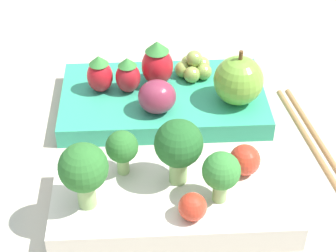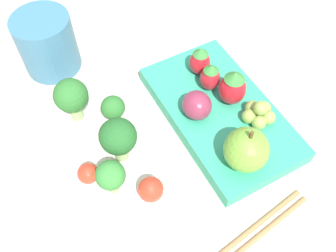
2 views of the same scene
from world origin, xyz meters
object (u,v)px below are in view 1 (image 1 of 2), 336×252
object	(u,v)px
broccoli_floret_2	(122,148)
cherry_tomato_0	(193,207)
grape_cluster	(194,67)
chopsticks_pair	(321,150)
broccoli_floret_1	(221,172)
strawberry_2	(100,74)
broccoli_floret_3	(179,146)
strawberry_1	(157,64)
cherry_tomato_1	(245,160)
apple	(238,80)
strawberry_0	(128,75)
broccoli_floret_0	(84,170)
bento_box_fruit	(163,100)
bento_box_savoury	(174,202)
plum	(157,97)

from	to	relation	value
broccoli_floret_2	cherry_tomato_0	xyz separation A→B (m)	(-0.05, 0.06, -0.02)
grape_cluster	chopsticks_pair	world-z (taller)	grape_cluster
broccoli_floret_2	grape_cluster	size ratio (longest dim) A/B	1.05
broccoli_floret_1	strawberry_2	bearing A→B (deg)	-61.30
broccoli_floret_3	strawberry_1	size ratio (longest dim) A/B	1.20
broccoli_floret_1	cherry_tomato_1	distance (m)	0.04
broccoli_floret_1	apple	bearing A→B (deg)	-107.16
apple	chopsticks_pair	size ratio (longest dim) A/B	0.28
broccoli_floret_2	strawberry_0	world-z (taller)	broccoli_floret_2
strawberry_2	broccoli_floret_0	bearing A→B (deg)	85.87
broccoli_floret_1	cherry_tomato_0	bearing A→B (deg)	34.41
chopsticks_pair	strawberry_1	bearing A→B (deg)	-35.11
broccoli_floret_2	broccoli_floret_0	bearing A→B (deg)	49.29
broccoli_floret_2	apple	size ratio (longest dim) A/B	0.72
broccoli_floret_1	cherry_tomato_0	size ratio (longest dim) A/B	2.06
broccoli_floret_3	strawberry_0	size ratio (longest dim) A/B	1.54
broccoli_floret_3	strawberry_2	xyz separation A→B (m)	(0.06, -0.15, -0.02)
bento_box_fruit	broccoli_floret_3	size ratio (longest dim) A/B	3.58
apple	bento_box_fruit	bearing A→B (deg)	-17.55
bento_box_fruit	broccoli_floret_1	size ratio (longest dim) A/B	4.64
bento_box_savoury	broccoli_floret_1	xyz separation A→B (m)	(-0.04, 0.01, 0.04)
bento_box_savoury	broccoli_floret_2	xyz separation A→B (m)	(0.04, -0.03, 0.04)
strawberry_0	strawberry_1	distance (m)	0.03
strawberry_1	chopsticks_pair	world-z (taller)	strawberry_1
bento_box_fruit	grape_cluster	world-z (taller)	grape_cluster
apple	broccoli_floret_0	bearing A→B (deg)	41.74
strawberry_1	broccoli_floret_1	bearing A→B (deg)	100.92
cherry_tomato_1	strawberry_0	bearing A→B (deg)	-56.35
broccoli_floret_1	grape_cluster	world-z (taller)	broccoli_floret_1
broccoli_floret_1	broccoli_floret_3	world-z (taller)	broccoli_floret_3
broccoli_floret_0	broccoli_floret_1	world-z (taller)	broccoli_floret_0
broccoli_floret_1	strawberry_0	world-z (taller)	broccoli_floret_1
broccoli_floret_0	plum	size ratio (longest dim) A/B	1.59
broccoli_floret_3	strawberry_1	bearing A→B (deg)	-88.58
bento_box_fruit	chopsticks_pair	distance (m)	0.17
bento_box_savoury	cherry_tomato_1	size ratio (longest dim) A/B	7.69
broccoli_floret_1	broccoli_floret_3	size ratio (longest dim) A/B	0.77
plum	chopsticks_pair	distance (m)	0.17
bento_box_savoury	strawberry_1	distance (m)	0.17
apple	grape_cluster	distance (m)	0.07
cherry_tomato_1	strawberry_1	bearing A→B (deg)	-67.73
apple	strawberry_2	xyz separation A→B (m)	(0.14, -0.03, -0.01)
broccoli_floret_1	apple	size ratio (longest dim) A/B	0.80
broccoli_floret_3	cherry_tomato_1	xyz separation A→B (m)	(-0.06, -0.00, -0.03)
strawberry_1	strawberry_0	bearing A→B (deg)	18.24
cherry_tomato_1	grape_cluster	size ratio (longest dim) A/B	0.67
cherry_tomato_0	plum	xyz separation A→B (m)	(0.01, -0.15, 0.00)
broccoli_floret_0	broccoli_floret_3	bearing A→B (deg)	-165.28
broccoli_floret_3	broccoli_floret_1	bearing A→B (deg)	140.36
broccoli_floret_0	plum	world-z (taller)	broccoli_floret_0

